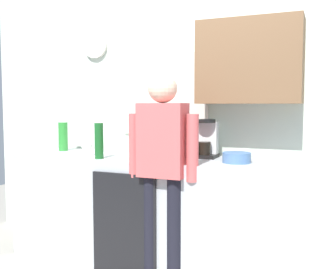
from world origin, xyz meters
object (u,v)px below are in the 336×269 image
Objects in this scene: cup_white_mug at (87,150)px; bottle_green_wine at (99,141)px; person_at_sink at (163,160)px; mixing_bowl at (237,158)px; dish_soap at (156,147)px; coffee_maker at (206,140)px; bottle_dark_sauce at (176,147)px; potted_plant at (143,143)px; bottle_clear_soda at (63,137)px.

bottle_green_wine is at bearing -33.84° from cup_white_mug.
person_at_sink is (0.61, -0.06, -0.12)m from bottle_green_wine.
dish_soap is at bearing 168.95° from mixing_bowl.
bottle_dark_sauce is (-0.23, -0.12, -0.06)m from coffee_maker.
bottle_green_wine reaches higher than potted_plant.
bottle_clear_soda is 1.00m from potted_plant.
bottle_green_wine is 0.19× the size of person_at_sink.
mixing_bowl is 0.58m from person_at_sink.
bottle_dark_sauce is at bearing 170.55° from mixing_bowl.
cup_white_mug is at bearing 146.16° from bottle_green_wine.
person_at_sink is (-0.51, -0.27, -0.01)m from mixing_bowl.
coffee_maker reaches higher than mixing_bowl.
coffee_maker is at bearing 28.72° from bottle_dark_sauce.
coffee_maker reaches higher than bottle_green_wine.
bottle_green_wine is at bearing -169.32° from mixing_bowl.
coffee_maker is 0.21× the size of person_at_sink.
coffee_maker is 1.50× the size of mixing_bowl.
cup_white_mug is 0.06× the size of person_at_sink.
bottle_green_wine is 0.29m from cup_white_mug.
cup_white_mug is 0.62m from dish_soap.
bottle_green_wine is 1.67× the size of bottle_dark_sauce.
bottle_green_wine is at bearing -135.76° from dish_soap.
person_at_sink is at bearing -60.13° from dish_soap.
bottle_clear_soda reaches higher than potted_plant.
bottle_green_wine is 1.67× the size of dish_soap.
potted_plant is (0.56, -0.00, 0.08)m from cup_white_mug.
potted_plant is at bearing -149.35° from coffee_maker.
coffee_maker is 0.45m from dish_soap.
dish_soap is (-0.21, 0.06, -0.01)m from bottle_dark_sauce.
dish_soap is 0.49m from person_at_sink.
bottle_green_wine reaches higher than dish_soap.
dish_soap is at bearing 82.17° from potted_plant.
potted_plant is at bearing -0.12° from cup_white_mug.
person_at_sink reaches higher than coffee_maker.
bottle_dark_sauce reaches higher than cup_white_mug.
bottle_clear_soda reaches higher than bottle_dark_sauce.
potted_plant is at bearing -147.61° from bottle_dark_sauce.
coffee_maker is 1.45m from bottle_clear_soda.
bottle_dark_sauce is at bearing 80.46° from person_at_sink.
bottle_dark_sauce is 1.22m from bottle_clear_soda.
cup_white_mug is (-1.03, -0.28, -0.10)m from coffee_maker.
cup_white_mug is 0.53× the size of dish_soap.
dish_soap is at bearing 19.50° from cup_white_mug.
bottle_dark_sauce is 1.00× the size of dish_soap.
person_at_sink is at bearing -151.72° from mixing_bowl.
person_at_sink reaches higher than potted_plant.
bottle_dark_sauce reaches higher than mixing_bowl.
person_at_sink is at bearing -5.94° from bottle_green_wine.
mixing_bowl is at bearing -9.45° from bottle_dark_sauce.
person_at_sink reaches higher than cup_white_mug.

